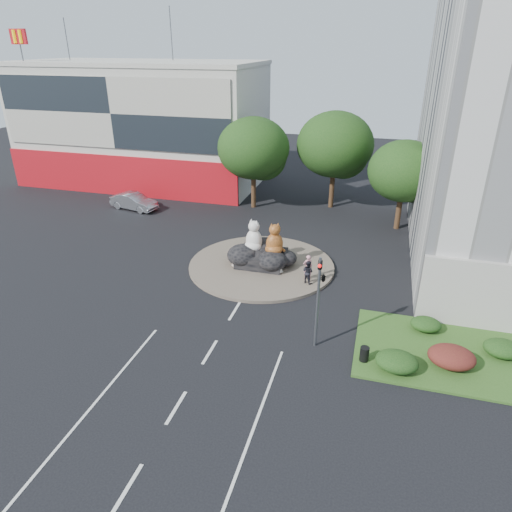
{
  "coord_description": "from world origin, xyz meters",
  "views": [
    {
      "loc": [
        7.29,
        -17.36,
        14.15
      ],
      "look_at": [
        0.32,
        7.48,
        2.0
      ],
      "focal_mm": 32.0,
      "sensor_mm": 36.0,
      "label": 1
    }
  ],
  "objects_px": {
    "litter_bin": "(364,354)",
    "kitten_calico": "(235,261)",
    "cat_tabby": "(275,238)",
    "kitten_white": "(279,267)",
    "pedestrian_pink": "(308,267)",
    "pedestrian_dark": "(308,272)",
    "cat_white": "(254,235)",
    "parked_car": "(134,202)"
  },
  "relations": [
    {
      "from": "cat_tabby",
      "to": "pedestrian_dark",
      "type": "height_order",
      "value": "cat_tabby"
    },
    {
      "from": "pedestrian_pink",
      "to": "parked_car",
      "type": "relative_size",
      "value": 0.37
    },
    {
      "from": "cat_white",
      "to": "cat_tabby",
      "type": "height_order",
      "value": "cat_white"
    },
    {
      "from": "litter_bin",
      "to": "cat_white",
      "type": "bearing_deg",
      "value": 132.2
    },
    {
      "from": "kitten_calico",
      "to": "litter_bin",
      "type": "bearing_deg",
      "value": 3.52
    },
    {
      "from": "cat_tabby",
      "to": "kitten_calico",
      "type": "distance_m",
      "value": 3.13
    },
    {
      "from": "parked_car",
      "to": "litter_bin",
      "type": "xyz_separation_m",
      "value": [
        21.99,
        -17.09,
        -0.26
      ]
    },
    {
      "from": "cat_tabby",
      "to": "parked_car",
      "type": "xyz_separation_m",
      "value": [
        -15.38,
        8.32,
        -1.46
      ]
    },
    {
      "from": "kitten_calico",
      "to": "pedestrian_pink",
      "type": "relative_size",
      "value": 0.52
    },
    {
      "from": "cat_white",
      "to": "pedestrian_dark",
      "type": "distance_m",
      "value": 4.74
    },
    {
      "from": "cat_tabby",
      "to": "kitten_white",
      "type": "bearing_deg",
      "value": -90.25
    },
    {
      "from": "cat_white",
      "to": "kitten_calico",
      "type": "bearing_deg",
      "value": -112.32
    },
    {
      "from": "pedestrian_dark",
      "to": "parked_car",
      "type": "distance_m",
      "value": 20.68
    },
    {
      "from": "kitten_calico",
      "to": "kitten_white",
      "type": "bearing_deg",
      "value": 42.91
    },
    {
      "from": "parked_car",
      "to": "litter_bin",
      "type": "relative_size",
      "value": 6.11
    },
    {
      "from": "pedestrian_pink",
      "to": "parked_car",
      "type": "xyz_separation_m",
      "value": [
        -17.91,
        9.63,
        -0.29
      ]
    },
    {
      "from": "pedestrian_pink",
      "to": "pedestrian_dark",
      "type": "bearing_deg",
      "value": 75.85
    },
    {
      "from": "kitten_calico",
      "to": "parked_car",
      "type": "height_order",
      "value": "parked_car"
    },
    {
      "from": "cat_tabby",
      "to": "kitten_white",
      "type": "height_order",
      "value": "cat_tabby"
    },
    {
      "from": "pedestrian_pink",
      "to": "litter_bin",
      "type": "relative_size",
      "value": 2.24
    },
    {
      "from": "pedestrian_dark",
      "to": "litter_bin",
      "type": "relative_size",
      "value": 2.06
    },
    {
      "from": "kitten_white",
      "to": "parked_car",
      "type": "relative_size",
      "value": 0.19
    },
    {
      "from": "pedestrian_pink",
      "to": "pedestrian_dark",
      "type": "xyz_separation_m",
      "value": [
        0.1,
        -0.53,
        -0.07
      ]
    },
    {
      "from": "cat_white",
      "to": "litter_bin",
      "type": "distance_m",
      "value": 12.17
    },
    {
      "from": "kitten_white",
      "to": "litter_bin",
      "type": "relative_size",
      "value": 1.19
    },
    {
      "from": "litter_bin",
      "to": "kitten_calico",
      "type": "bearing_deg",
      "value": 139.5
    },
    {
      "from": "pedestrian_dark",
      "to": "kitten_calico",
      "type": "bearing_deg",
      "value": 17.59
    },
    {
      "from": "pedestrian_pink",
      "to": "cat_white",
      "type": "bearing_deg",
      "value": -45.23
    },
    {
      "from": "cat_tabby",
      "to": "parked_car",
      "type": "height_order",
      "value": "cat_tabby"
    },
    {
      "from": "cat_white",
      "to": "kitten_calico",
      "type": "height_order",
      "value": "cat_white"
    },
    {
      "from": "cat_white",
      "to": "parked_car",
      "type": "xyz_separation_m",
      "value": [
        -13.9,
        8.16,
        -1.47
      ]
    },
    {
      "from": "cat_white",
      "to": "pedestrian_dark",
      "type": "relative_size",
      "value": 1.47
    },
    {
      "from": "litter_bin",
      "to": "pedestrian_pink",
      "type": "bearing_deg",
      "value": 118.69
    },
    {
      "from": "cat_tabby",
      "to": "kitten_white",
      "type": "distance_m",
      "value": 1.96
    },
    {
      "from": "litter_bin",
      "to": "parked_car",
      "type": "bearing_deg",
      "value": 142.15
    },
    {
      "from": "cat_white",
      "to": "kitten_white",
      "type": "xyz_separation_m",
      "value": [
        2.05,
        -1.19,
        -1.58
      ]
    },
    {
      "from": "kitten_white",
      "to": "parked_car",
      "type": "distance_m",
      "value": 18.48
    },
    {
      "from": "litter_bin",
      "to": "cat_tabby",
      "type": "bearing_deg",
      "value": 127.01
    },
    {
      "from": "kitten_calico",
      "to": "cat_white",
      "type": "bearing_deg",
      "value": 91.51
    },
    {
      "from": "pedestrian_pink",
      "to": "litter_bin",
      "type": "xyz_separation_m",
      "value": [
        4.08,
        -7.46,
        -0.54
      ]
    },
    {
      "from": "pedestrian_dark",
      "to": "litter_bin",
      "type": "bearing_deg",
      "value": 147.0
    },
    {
      "from": "cat_white",
      "to": "cat_tabby",
      "type": "bearing_deg",
      "value": 13.95
    }
  ]
}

